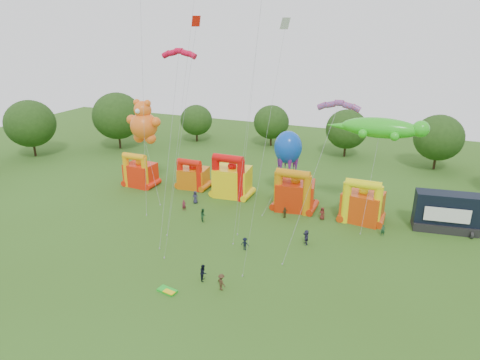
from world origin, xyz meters
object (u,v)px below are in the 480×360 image
at_px(bouncy_castle_2, 232,180).
at_px(spectator_0, 195,197).
at_px(teddy_bear_kite, 150,158).
at_px(octopus_kite, 284,163).
at_px(gecko_kite, 377,146).
at_px(spectator_4, 285,213).
at_px(bouncy_castle_0, 140,173).
at_px(stage_trailer, 447,212).

height_order(bouncy_castle_2, spectator_0, bouncy_castle_2).
bearing_deg(teddy_bear_kite, octopus_kite, 14.62).
bearing_deg(spectator_0, gecko_kite, -1.75).
xyz_separation_m(octopus_kite, spectator_4, (2.23, -6.14, -5.09)).
relative_size(teddy_bear_kite, octopus_kite, 1.37).
height_order(bouncy_castle_0, spectator_0, bouncy_castle_0).
xyz_separation_m(bouncy_castle_0, stage_trailer, (46.56, 1.62, 0.22)).
xyz_separation_m(bouncy_castle_2, octopus_kite, (7.91, 1.47, 3.21)).
xyz_separation_m(stage_trailer, teddy_bear_kite, (-42.87, -3.69, 3.41)).
distance_m(bouncy_castle_2, spectator_4, 11.32).
height_order(bouncy_castle_2, teddy_bear_kite, teddy_bear_kite).
height_order(teddy_bear_kite, spectator_4, teddy_bear_kite).
height_order(bouncy_castle_0, spectator_4, bouncy_castle_0).
bearing_deg(spectator_4, gecko_kite, 143.66).
relative_size(teddy_bear_kite, spectator_4, 9.18).
distance_m(bouncy_castle_0, teddy_bear_kite, 5.58).
xyz_separation_m(stage_trailer, octopus_kite, (-22.71, 1.57, 3.42)).
height_order(spectator_0, spectator_4, spectator_0).
distance_m(gecko_kite, octopus_kite, 14.14).
xyz_separation_m(spectator_0, spectator_4, (14.01, 0.21, -0.17)).
xyz_separation_m(bouncy_castle_0, gecko_kite, (37.02, 0.94, 8.29)).
bearing_deg(teddy_bear_kite, bouncy_castle_0, 150.68).
bearing_deg(octopus_kite, spectator_0, -151.67).
relative_size(bouncy_castle_2, octopus_kite, 0.67).
bearing_deg(stage_trailer, bouncy_castle_0, -178.01).
distance_m(stage_trailer, octopus_kite, 23.02).
height_order(stage_trailer, spectator_4, stage_trailer).
bearing_deg(spectator_4, bouncy_castle_0, -62.39).
height_order(bouncy_castle_2, gecko_kite, gecko_kite).
bearing_deg(spectator_4, octopus_kite, -125.99).
distance_m(stage_trailer, gecko_kite, 12.51).
bearing_deg(bouncy_castle_2, spectator_4, -24.73).
height_order(stage_trailer, octopus_kite, octopus_kite).
bearing_deg(stage_trailer, bouncy_castle_2, 179.82).
bearing_deg(gecko_kite, spectator_4, -160.41).
distance_m(octopus_kite, spectator_4, 8.28).
bearing_deg(teddy_bear_kite, stage_trailer, 4.92).
distance_m(teddy_bear_kite, spectator_0, 9.78).
height_order(octopus_kite, spectator_0, octopus_kite).
xyz_separation_m(bouncy_castle_0, bouncy_castle_2, (15.94, 1.72, 0.43)).
relative_size(bouncy_castle_0, gecko_kite, 0.41).
bearing_deg(stage_trailer, gecko_kite, -175.92).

